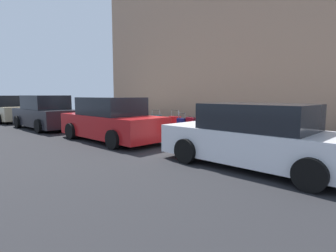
{
  "coord_description": "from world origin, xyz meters",
  "views": [
    {
      "loc": [
        -6.66,
        7.77,
        1.77
      ],
      "look_at": [
        -0.42,
        0.74,
        0.68
      ],
      "focal_mm": 29.02,
      "sensor_mm": 36.0,
      "label": 1
    }
  ],
  "objects_px": {
    "suitcase_navy_6": "(182,127)",
    "suitcase_teal_9": "(156,124)",
    "parked_car_white_0": "(257,138)",
    "parked_car_red_1": "(111,121)",
    "suitcase_teal_2": "(223,132)",
    "suitcase_maroon_5": "(191,127)",
    "parked_car_beige_3": "(7,109)",
    "suitcase_olive_8": "(164,126)",
    "parked_car_charcoal_2": "(46,113)",
    "fire_hydrant": "(134,121)",
    "suitcase_red_7": "(175,125)",
    "suitcase_black_10": "(145,125)",
    "suitcase_olive_1": "(235,135)",
    "suitcase_silver_4": "(202,129)",
    "suitcase_black_3": "(214,131)",
    "parking_meter": "(284,121)",
    "suitcase_red_0": "(249,137)",
    "bollard_post": "(124,120)"
  },
  "relations": [
    {
      "from": "suitcase_teal_2",
      "to": "suitcase_navy_6",
      "type": "xyz_separation_m",
      "value": [
        1.79,
        0.04,
        0.03
      ]
    },
    {
      "from": "suitcase_black_10",
      "to": "suitcase_maroon_5",
      "type": "bearing_deg",
      "value": -179.44
    },
    {
      "from": "suitcase_olive_8",
      "to": "parked_car_charcoal_2",
      "type": "height_order",
      "value": "parked_car_charcoal_2"
    },
    {
      "from": "suitcase_olive_1",
      "to": "suitcase_maroon_5",
      "type": "height_order",
      "value": "suitcase_maroon_5"
    },
    {
      "from": "parked_car_beige_3",
      "to": "suitcase_olive_8",
      "type": "bearing_deg",
      "value": -170.62
    },
    {
      "from": "suitcase_navy_6",
      "to": "parking_meter",
      "type": "relative_size",
      "value": 0.73
    },
    {
      "from": "suitcase_navy_6",
      "to": "parked_car_beige_3",
      "type": "xyz_separation_m",
      "value": [
        13.13,
        1.96,
        0.3
      ]
    },
    {
      "from": "suitcase_red_0",
      "to": "parked_car_white_0",
      "type": "distance_m",
      "value": 2.29
    },
    {
      "from": "suitcase_teal_9",
      "to": "bollard_post",
      "type": "relative_size",
      "value": 1.09
    },
    {
      "from": "suitcase_red_7",
      "to": "parked_car_white_0",
      "type": "xyz_separation_m",
      "value": [
        -4.38,
        2.1,
        0.21
      ]
    },
    {
      "from": "suitcase_silver_4",
      "to": "suitcase_maroon_5",
      "type": "distance_m",
      "value": 0.48
    },
    {
      "from": "suitcase_olive_1",
      "to": "suitcase_teal_2",
      "type": "distance_m",
      "value": 0.47
    },
    {
      "from": "parked_car_white_0",
      "to": "fire_hydrant",
      "type": "bearing_deg",
      "value": -16.55
    },
    {
      "from": "parking_meter",
      "to": "parked_car_white_0",
      "type": "xyz_separation_m",
      "value": [
        -0.13,
        2.27,
        -0.24
      ]
    },
    {
      "from": "parked_car_white_0",
      "to": "suitcase_teal_2",
      "type": "bearing_deg",
      "value": -43.51
    },
    {
      "from": "suitcase_navy_6",
      "to": "suitcase_teal_9",
      "type": "bearing_deg",
      "value": -3.77
    },
    {
      "from": "suitcase_maroon_5",
      "to": "parked_car_beige_3",
      "type": "height_order",
      "value": "parked_car_beige_3"
    },
    {
      "from": "suitcase_teal_2",
      "to": "parked_car_white_0",
      "type": "xyz_separation_m",
      "value": [
        -2.11,
        2.0,
        0.26
      ]
    },
    {
      "from": "parked_car_red_1",
      "to": "parked_car_charcoal_2",
      "type": "distance_m",
      "value": 5.55
    },
    {
      "from": "suitcase_navy_6",
      "to": "parking_meter",
      "type": "distance_m",
      "value": 3.81
    },
    {
      "from": "suitcase_olive_1",
      "to": "suitcase_red_7",
      "type": "distance_m",
      "value": 2.74
    },
    {
      "from": "suitcase_maroon_5",
      "to": "parked_car_beige_3",
      "type": "bearing_deg",
      "value": 8.27
    },
    {
      "from": "parked_car_red_1",
      "to": "parked_car_beige_3",
      "type": "xyz_separation_m",
      "value": [
        11.23,
        0.0,
        0.02
      ]
    },
    {
      "from": "suitcase_maroon_5",
      "to": "suitcase_navy_6",
      "type": "bearing_deg",
      "value": 1.44
    },
    {
      "from": "suitcase_olive_1",
      "to": "suitcase_silver_4",
      "type": "xyz_separation_m",
      "value": [
        1.36,
        -0.06,
        0.09
      ]
    },
    {
      "from": "parked_car_charcoal_2",
      "to": "parking_meter",
      "type": "bearing_deg",
      "value": -168.54
    },
    {
      "from": "suitcase_navy_6",
      "to": "suitcase_teal_2",
      "type": "bearing_deg",
      "value": -178.79
    },
    {
      "from": "suitcase_navy_6",
      "to": "fire_hydrant",
      "type": "height_order",
      "value": "suitcase_navy_6"
    },
    {
      "from": "parked_car_red_1",
      "to": "parked_car_charcoal_2",
      "type": "xyz_separation_m",
      "value": [
        5.55,
        0.0,
        0.03
      ]
    },
    {
      "from": "suitcase_silver_4",
      "to": "suitcase_olive_8",
      "type": "bearing_deg",
      "value": 1.55
    },
    {
      "from": "suitcase_maroon_5",
      "to": "suitcase_teal_9",
      "type": "bearing_deg",
      "value": -2.62
    },
    {
      "from": "parked_car_charcoal_2",
      "to": "parked_car_beige_3",
      "type": "relative_size",
      "value": 1.0
    },
    {
      "from": "suitcase_olive_8",
      "to": "suitcase_teal_2",
      "type": "bearing_deg",
      "value": 179.87
    },
    {
      "from": "suitcase_silver_4",
      "to": "suitcase_black_3",
      "type": "bearing_deg",
      "value": -175.54
    },
    {
      "from": "parked_car_white_0",
      "to": "parked_car_red_1",
      "type": "relative_size",
      "value": 1.03
    },
    {
      "from": "suitcase_red_0",
      "to": "fire_hydrant",
      "type": "relative_size",
      "value": 1.05
    },
    {
      "from": "suitcase_maroon_5",
      "to": "parked_car_red_1",
      "type": "distance_m",
      "value": 3.06
    },
    {
      "from": "fire_hydrant",
      "to": "suitcase_red_7",
      "type": "bearing_deg",
      "value": -178.12
    },
    {
      "from": "suitcase_silver_4",
      "to": "parking_meter",
      "type": "distance_m",
      "value": 2.92
    },
    {
      "from": "suitcase_black_3",
      "to": "parked_car_beige_3",
      "type": "distance_m",
      "value": 14.65
    },
    {
      "from": "suitcase_teal_9",
      "to": "parked_car_charcoal_2",
      "type": "bearing_deg",
      "value": 19.15
    },
    {
      "from": "suitcase_black_3",
      "to": "parked_car_white_0",
      "type": "distance_m",
      "value": 3.3
    },
    {
      "from": "suitcase_navy_6",
      "to": "suitcase_red_7",
      "type": "bearing_deg",
      "value": -16.59
    },
    {
      "from": "fire_hydrant",
      "to": "bollard_post",
      "type": "height_order",
      "value": "bollard_post"
    },
    {
      "from": "suitcase_black_3",
      "to": "parked_car_red_1",
      "type": "relative_size",
      "value": 0.14
    },
    {
      "from": "suitcase_teal_2",
      "to": "parking_meter",
      "type": "xyz_separation_m",
      "value": [
        -1.98,
        -0.28,
        0.5
      ]
    },
    {
      "from": "suitcase_navy_6",
      "to": "suitcase_black_10",
      "type": "bearing_deg",
      "value": 0.37
    },
    {
      "from": "suitcase_teal_2",
      "to": "suitcase_maroon_5",
      "type": "xyz_separation_m",
      "value": [
        1.37,
        0.03,
        0.05
      ]
    },
    {
      "from": "suitcase_red_7",
      "to": "fire_hydrant",
      "type": "bearing_deg",
      "value": 1.88
    },
    {
      "from": "suitcase_olive_8",
      "to": "parking_meter",
      "type": "relative_size",
      "value": 0.53
    }
  ]
}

